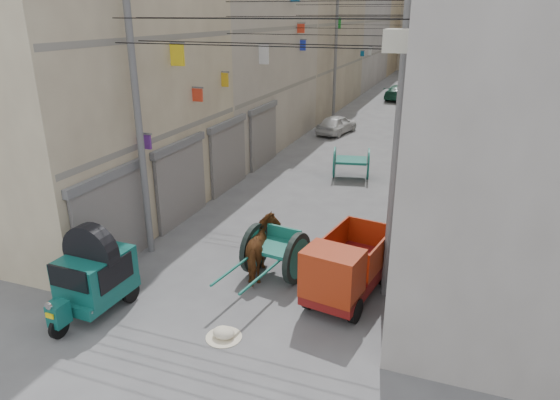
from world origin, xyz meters
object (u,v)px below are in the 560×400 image
at_px(auto_rickshaw, 94,273).
at_px(feed_sack, 224,333).
at_px(mini_truck, 344,273).
at_px(distant_car_grey, 426,116).
at_px(distant_car_white, 337,124).
at_px(distant_car_green, 400,92).
at_px(second_cart, 351,162).
at_px(tonga_cart, 275,252).
at_px(horse, 263,249).

height_order(auto_rickshaw, feed_sack, auto_rickshaw).
xyz_separation_m(mini_truck, distant_car_grey, (-0.01, 22.59, -0.20)).
bearing_deg(distant_car_white, auto_rickshaw, 100.60).
relative_size(mini_truck, distant_car_green, 0.77).
distance_m(auto_rickshaw, second_cart, 13.04).
relative_size(tonga_cart, second_cart, 1.82).
distance_m(feed_sack, distant_car_grey, 25.10).
relative_size(tonga_cart, distant_car_green, 0.78).
xyz_separation_m(second_cart, distant_car_grey, (2.10, 12.48, -0.10)).
height_order(auto_rickshaw, distant_car_grey, auto_rickshaw).
distance_m(mini_truck, second_cart, 10.32).
bearing_deg(tonga_cart, distant_car_green, 100.23).
bearing_deg(feed_sack, horse, 95.20).
bearing_deg(tonga_cart, mini_truck, -8.79).
distance_m(distant_car_white, distant_car_grey, 6.41).
height_order(second_cart, distant_car_white, second_cart).
bearing_deg(distant_car_green, auto_rickshaw, 95.51).
distance_m(tonga_cart, horse, 0.36).
relative_size(distant_car_white, distant_car_green, 0.80).
height_order(horse, distant_car_grey, horse).
bearing_deg(distant_car_grey, auto_rickshaw, -94.43).
xyz_separation_m(tonga_cart, second_cart, (-0.03, 9.46, -0.01)).
bearing_deg(distant_car_green, second_cart, 102.10).
bearing_deg(horse, mini_truck, 149.99).
relative_size(tonga_cart, distant_car_white, 0.97).
height_order(feed_sack, horse, horse).
bearing_deg(distant_car_green, distant_car_white, 92.37).
relative_size(auto_rickshaw, second_cart, 1.37).
height_order(mini_truck, distant_car_white, mini_truck).
bearing_deg(distant_car_white, horse, 110.42).
distance_m(auto_rickshaw, distant_car_grey, 25.66).
xyz_separation_m(auto_rickshaw, distant_car_grey, (5.60, 25.04, -0.39)).
distance_m(second_cart, distant_car_grey, 12.66).
distance_m(tonga_cart, mini_truck, 2.18).
height_order(tonga_cart, distant_car_white, tonga_cart).
relative_size(mini_truck, second_cart, 1.82).
xyz_separation_m(feed_sack, distant_car_grey, (2.15, 25.00, 0.50)).
height_order(tonga_cart, distant_car_grey, tonga_cart).
bearing_deg(second_cart, distant_car_grey, 69.07).
distance_m(auto_rickshaw, tonga_cart, 4.70).
bearing_deg(second_cart, auto_rickshaw, -116.97).
relative_size(second_cart, feed_sack, 3.50).
xyz_separation_m(second_cart, horse, (-0.33, -9.50, 0.06)).
bearing_deg(feed_sack, second_cart, 89.76).
bearing_deg(distant_car_grey, tonga_cart, -87.21).
xyz_separation_m(auto_rickshaw, distant_car_white, (0.72, 20.88, -0.44)).
relative_size(tonga_cart, feed_sack, 6.38).
bearing_deg(horse, distant_car_white, -98.13).
xyz_separation_m(auto_rickshaw, distant_car_green, (2.53, 35.08, -0.40)).
bearing_deg(horse, feed_sack, 79.23).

